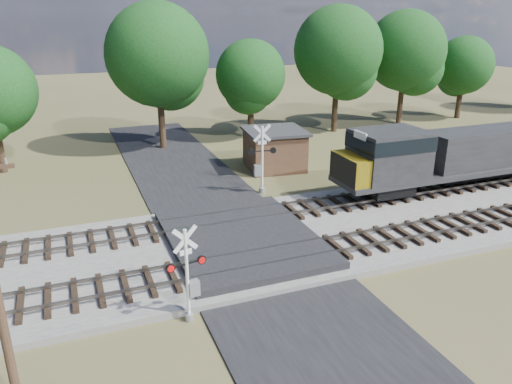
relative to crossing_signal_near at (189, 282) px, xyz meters
name	(u,v)px	position (x,y,z in m)	size (l,w,h in m)	color
ground	(245,250)	(3.94, 4.79, -1.62)	(160.00, 160.00, 0.00)	#434524
ballast_bed	(407,215)	(13.94, 5.29, -1.47)	(140.00, 10.00, 0.30)	gray
road	(245,249)	(3.94, 4.79, -1.58)	(7.00, 60.00, 0.08)	black
crossing_panel	(242,240)	(3.94, 5.29, -1.31)	(7.00, 9.00, 0.62)	#262628
track_near	(321,249)	(7.06, 2.79, -1.21)	(140.00, 2.60, 0.33)	black
track_far	(279,212)	(7.06, 7.79, -1.21)	(140.00, 2.60, 0.33)	black
crossing_signal_near	(189,282)	(0.00, 0.00, 0.00)	(1.56, 0.41, 3.91)	silver
crossing_signal_far	(261,165)	(7.69, 12.14, 0.25)	(1.81, 0.43, 4.51)	silver
equipment_shed	(275,149)	(10.65, 16.79, -0.14)	(4.75, 4.75, 2.93)	#4D2D21
treeline	(230,60)	(10.31, 25.91, 5.48)	(85.22, 10.98, 11.94)	black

